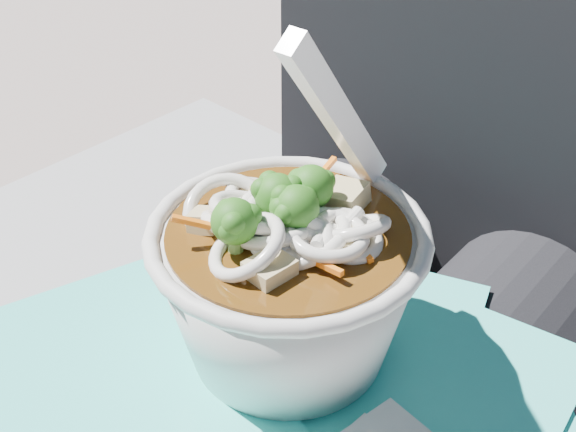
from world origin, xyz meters
The scene contains 3 objects.
person_body centered at (0.00, 0.09, 0.57)m, with size 0.34×0.94×1.02m.
plastic_bag centered at (0.02, -0.04, 0.63)m, with size 0.40×0.39×0.02m.
udon_bowl centered at (0.02, 0.01, 0.70)m, with size 0.18×0.18×0.20m.
Camera 1 is at (0.23, -0.25, 0.97)m, focal length 50.00 mm.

